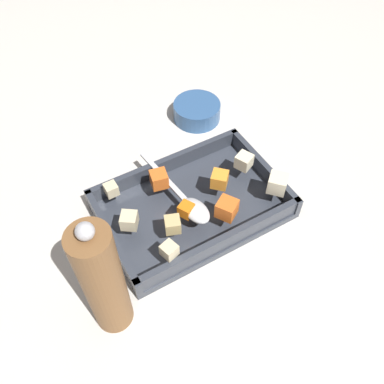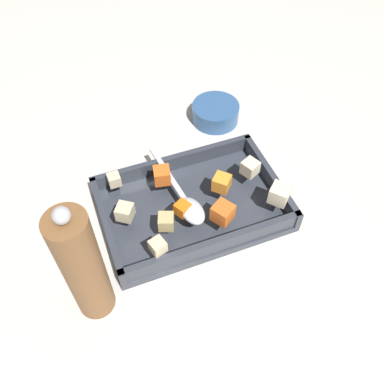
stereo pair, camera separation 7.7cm
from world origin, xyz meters
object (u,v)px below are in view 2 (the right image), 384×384
Objects in this scene: small_prep_bowl at (215,113)px; serving_spoon at (190,205)px; baking_dish at (192,206)px; pepper_mill at (83,267)px.

serving_spoon is at bearing -122.06° from small_prep_bowl.
baking_dish is 0.27m from pepper_mill.
pepper_mill is at bearing 108.31° from serving_spoon.
small_prep_bowl is (0.16, 0.26, -0.04)m from serving_spoon.
small_prep_bowl is at bearing 57.56° from baking_dish.
baking_dish is at bearing 29.24° from pepper_mill.
baking_dish is 0.27m from small_prep_bowl.
small_prep_bowl is at bearing 44.11° from pepper_mill.
pepper_mill is (-0.20, -0.09, 0.06)m from serving_spoon.
serving_spoon is at bearing 25.05° from pepper_mill.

